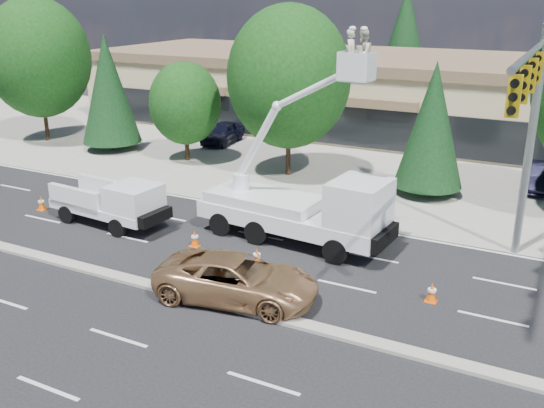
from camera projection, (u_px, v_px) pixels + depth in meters
The scene contains 21 objects.
ground at pixel (179, 294), 21.13m from camera, with size 140.00×140.00×0.00m, color black.
concrete_apron at pixel (366, 160), 37.94m from camera, with size 140.00×22.00×0.01m, color gray.
road_median at pixel (179, 293), 21.11m from camera, with size 120.00×0.55×0.12m, color gray.
strip_mall at pixel (411, 93), 45.38m from camera, with size 50.40×15.40×5.50m.
tree_front_a at pixel (38, 58), 41.30m from camera, with size 7.07×7.07×9.80m.
tree_front_b at pixel (108, 89), 39.28m from camera, with size 3.83×3.83×7.54m.
tree_front_c at pixel (185, 103), 36.86m from camera, with size 4.40×4.40×6.11m.
tree_front_d at pixel (289, 77), 33.19m from camera, with size 6.84×6.84×9.49m.
tree_front_e at pixel (432, 125), 30.37m from camera, with size 3.48×3.48×6.85m.
tree_back_a at pixel (271, 49), 62.69m from camera, with size 4.21×4.21×8.30m.
tree_back_b at pixel (405, 40), 56.24m from camera, with size 5.46×5.46×10.75m.
signal_mast at pixel (531, 113), 20.74m from camera, with size 2.76×10.16×9.00m.
utility_pickup at pixel (113, 207), 27.14m from camera, with size 5.61×2.51×2.09m.
bucket_truck at pixel (308, 201), 24.72m from camera, with size 8.41×3.23×8.83m.
traffic_cone_a at pixel (41, 203), 29.22m from camera, with size 0.40×0.40×0.70m.
traffic_cone_b at pixel (195, 239), 25.02m from camera, with size 0.40×0.40×0.70m.
traffic_cone_c at pixel (257, 257), 23.29m from camera, with size 0.40×0.40×0.70m.
traffic_cone_d at pixel (432, 292), 20.53m from camera, with size 0.40×0.40×0.70m.
minivan at pixel (237, 279), 20.53m from camera, with size 2.57×5.56×1.55m, color #AF8054.
parked_car_west at pixel (223, 133), 42.12m from camera, with size 1.74×4.32×1.47m, color black.
parked_car_east at pixel (541, 177), 32.19m from camera, with size 1.48×4.23×1.39m, color black.
Camera 1 is at (11.49, -15.36, 9.95)m, focal length 40.00 mm.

